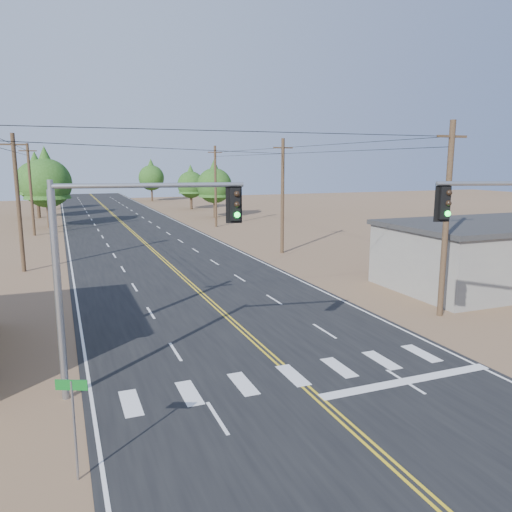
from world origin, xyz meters
TOP-DOWN VIEW (x-y plane):
  - ground at (0.00, 0.00)m, footprint 220.00×220.00m
  - road at (0.00, 30.00)m, footprint 15.00×200.00m
  - building_right at (19.00, 16.00)m, footprint 15.00×8.00m
  - utility_pole_left_mid at (-10.50, 32.00)m, footprint 1.80×0.30m
  - utility_pole_left_far at (-10.50, 52.00)m, footprint 1.80×0.30m
  - utility_pole_right_near at (10.50, 12.00)m, footprint 1.80×0.30m
  - utility_pole_right_mid at (10.50, 32.00)m, footprint 1.80×0.30m
  - utility_pole_right_far at (10.50, 52.00)m, footprint 1.80×0.30m
  - signal_mast_left at (-6.21, 8.88)m, footprint 6.23×1.39m
  - street_sign at (-7.80, 4.34)m, footprint 0.75×0.36m
  - tree_left_near at (-9.00, 58.80)m, footprint 5.98×5.98m
  - tree_left_mid at (-10.56, 71.49)m, footprint 5.76×5.76m
  - tree_left_far at (-9.01, 85.00)m, footprint 4.24×4.24m
  - tree_right_near at (13.51, 62.39)m, footprint 5.08×5.08m
  - tree_right_mid at (13.66, 76.86)m, footprint 4.60×4.60m
  - tree_right_far at (10.69, 98.54)m, footprint 5.29×5.29m

SIDE VIEW (x-z plane):
  - ground at x=0.00m, z-range 0.00..0.00m
  - road at x=0.00m, z-range 0.00..0.02m
  - street_sign at x=-7.80m, z-range 0.46..3.16m
  - building_right at x=19.00m, z-range 0.00..4.00m
  - tree_left_far at x=-9.01m, z-range 0.79..7.85m
  - tree_right_mid at x=13.66m, z-range 0.85..8.53m
  - signal_mast_left at x=-6.21m, z-range 1.32..8.71m
  - utility_pole_left_mid at x=-10.50m, z-range 0.12..10.12m
  - utility_pole_left_far at x=-10.50m, z-range 0.12..10.12m
  - utility_pole_right_near at x=10.50m, z-range 0.12..10.12m
  - utility_pole_right_mid at x=10.50m, z-range 0.12..10.12m
  - utility_pole_right_far at x=10.50m, z-range 0.12..10.12m
  - tree_right_near at x=13.51m, z-range 0.95..9.42m
  - tree_right_far at x=10.69m, z-range 0.99..9.80m
  - tree_left_mid at x=-10.56m, z-range 1.07..10.68m
  - tree_left_near at x=-9.00m, z-range 1.11..11.09m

